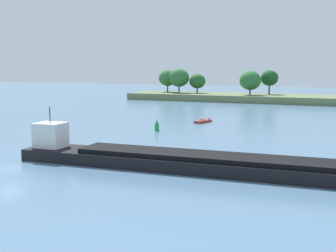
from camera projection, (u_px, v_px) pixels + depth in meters
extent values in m
plane|color=slate|center=(8.00, 169.00, 43.98)|extent=(400.00, 400.00, 0.00)
cube|color=#66754C|center=(259.00, 98.00, 129.52)|extent=(81.08, 17.19, 2.03)
cylinder|color=#513823|center=(168.00, 88.00, 144.69)|extent=(0.44, 0.44, 2.25)
ellipsoid|color=#2D6B33|center=(168.00, 78.00, 144.21)|extent=(5.98, 5.98, 5.38)
cylinder|color=#513823|center=(179.00, 89.00, 138.92)|extent=(0.44, 0.44, 2.29)
ellipsoid|color=#2D6B33|center=(179.00, 78.00, 138.41)|extent=(6.47, 6.47, 5.82)
cylinder|color=#513823|center=(197.00, 90.00, 138.16)|extent=(0.44, 0.44, 1.72)
ellipsoid|color=#235B28|center=(197.00, 81.00, 137.76)|extent=(5.17, 5.17, 4.65)
cylinder|color=#513823|center=(250.00, 92.00, 128.59)|extent=(0.44, 0.44, 1.78)
ellipsoid|color=#2D6B33|center=(250.00, 80.00, 128.13)|extent=(6.34, 6.34, 5.71)
cylinder|color=#513823|center=(269.00, 90.00, 131.71)|extent=(0.44, 0.44, 2.85)
ellipsoid|color=#194C23|center=(270.00, 78.00, 131.23)|extent=(5.28, 5.28, 4.75)
cube|color=black|center=(186.00, 164.00, 43.54)|extent=(37.08, 6.62, 1.26)
cube|color=black|center=(201.00, 156.00, 42.90)|extent=(25.99, 5.37, 0.50)
cube|color=white|center=(51.00, 135.00, 48.88)|extent=(3.32, 2.84, 2.80)
cylinder|color=#333338|center=(50.00, 115.00, 48.57)|extent=(0.12, 0.12, 1.80)
cube|color=maroon|center=(203.00, 121.00, 80.65)|extent=(2.46, 4.22, 0.40)
cube|color=beige|center=(202.00, 119.00, 80.36)|extent=(0.84, 0.67, 0.50)
cube|color=black|center=(209.00, 120.00, 82.30)|extent=(0.38, 0.35, 0.56)
cylinder|color=green|center=(157.00, 127.00, 70.06)|extent=(0.70, 0.70, 1.20)
cone|color=green|center=(157.00, 121.00, 69.93)|extent=(0.49, 0.49, 0.70)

